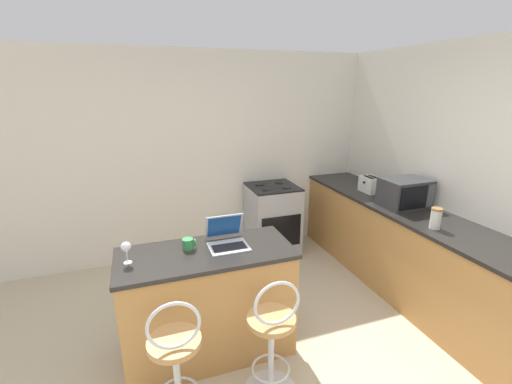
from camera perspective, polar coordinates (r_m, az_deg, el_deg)
wall_back at (r=4.43m, az=-9.57°, el=5.65°), size 12.00×0.06×2.60m
breakfast_bar at (r=2.97m, az=-7.93°, el=-17.82°), size 1.37×0.61×0.94m
counter_right at (r=4.13m, az=22.97°, el=-8.55°), size 0.66×3.14×0.94m
bar_stool_near at (r=2.49m, az=-13.10°, el=-26.52°), size 0.40×0.40×0.99m
bar_stool_far at (r=2.60m, az=2.68°, el=-23.79°), size 0.40×0.40×0.99m
laptop at (r=2.80m, az=-4.91°, el=-7.55°), size 0.31×0.31×0.24m
microwave at (r=3.96m, az=23.58°, el=-0.13°), size 0.48×0.35×0.30m
toaster at (r=4.36m, az=18.52°, el=1.19°), size 0.19×0.25×0.19m
stove_range at (r=4.57m, az=2.75°, el=-4.64°), size 0.62×0.61×0.95m
mug_green at (r=2.77m, az=-11.22°, el=-8.48°), size 0.11×0.09×0.09m
mug_blue at (r=4.66m, az=17.62°, el=1.74°), size 0.10×0.08×0.10m
wine_glass_tall at (r=2.65m, az=-20.85°, el=-8.65°), size 0.07×0.07×0.17m
storage_jar at (r=3.48m, az=27.78°, el=-3.89°), size 0.10×0.10×0.19m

